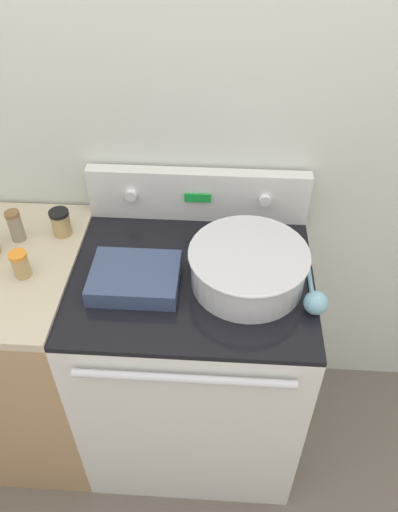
% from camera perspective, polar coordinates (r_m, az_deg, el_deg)
% --- Properties ---
extents(ground_plane, '(12.00, 12.00, 0.00)m').
position_cam_1_polar(ground_plane, '(2.16, -1.21, -25.98)').
color(ground_plane, '#6B6056').
extents(kitchen_wall, '(8.00, 0.05, 2.50)m').
position_cam_1_polar(kitchen_wall, '(1.66, 0.05, 15.13)').
color(kitchen_wall, silver).
rests_on(kitchen_wall, ground_plane).
extents(stove_range, '(0.76, 0.67, 0.91)m').
position_cam_1_polar(stove_range, '(1.91, -0.64, -11.89)').
color(stove_range, silver).
rests_on(stove_range, ground_plane).
extents(control_panel, '(0.76, 0.07, 0.19)m').
position_cam_1_polar(control_panel, '(1.73, -0.08, 7.02)').
color(control_panel, silver).
rests_on(control_panel, stove_range).
extents(side_counter, '(0.55, 0.64, 0.92)m').
position_cam_1_polar(side_counter, '(2.04, -19.53, -10.19)').
color(side_counter, tan).
rests_on(side_counter, ground_plane).
extents(mixing_bowl, '(0.36, 0.36, 0.12)m').
position_cam_1_polar(mixing_bowl, '(1.50, 5.65, -1.05)').
color(mixing_bowl, silver).
rests_on(mixing_bowl, stove_range).
extents(casserole_dish, '(0.27, 0.21, 0.06)m').
position_cam_1_polar(casserole_dish, '(1.52, -7.33, -2.39)').
color(casserole_dish, '#38476B').
rests_on(casserole_dish, stove_range).
extents(ladle, '(0.07, 0.26, 0.07)m').
position_cam_1_polar(ladle, '(1.48, 13.14, -4.97)').
color(ladle, '#7AB2C6').
rests_on(ladle, stove_range).
extents(spice_jar_black_cap, '(0.07, 0.07, 0.09)m').
position_cam_1_polar(spice_jar_black_cap, '(1.73, -15.52, 3.71)').
color(spice_jar_black_cap, tan).
rests_on(spice_jar_black_cap, side_counter).
extents(spice_jar_orange_cap, '(0.05, 0.05, 0.09)m').
position_cam_1_polar(spice_jar_orange_cap, '(1.60, -19.74, -0.89)').
color(spice_jar_orange_cap, tan).
rests_on(spice_jar_orange_cap, side_counter).
extents(spice_jar_brown_cap, '(0.05, 0.05, 0.11)m').
position_cam_1_polar(spice_jar_brown_cap, '(1.74, -20.23, 3.26)').
color(spice_jar_brown_cap, gray).
rests_on(spice_jar_brown_cap, side_counter).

